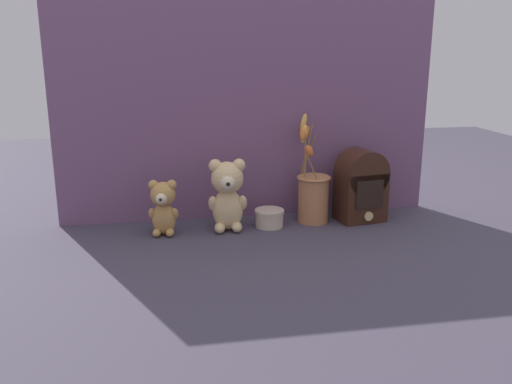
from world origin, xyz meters
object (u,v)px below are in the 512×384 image
Objects in this scene: vintage_radio at (361,185)px; teddy_bear_medium at (163,206)px; flower_vase at (313,194)px; decorative_tin_tall at (269,218)px; teddy_bear_large at (228,193)px.

teddy_bear_medium is at bearing -177.31° from vintage_radio.
teddy_bear_medium is 0.66m from vintage_radio.
teddy_bear_medium is 0.50m from flower_vase.
flower_vase is 3.71× the size of decorative_tin_tall.
flower_vase reaches higher than teddy_bear_medium.
teddy_bear_large is 0.21m from teddy_bear_medium.
teddy_bear_large is 0.17m from decorative_tin_tall.
teddy_bear_large is 2.40× the size of decorative_tin_tall.
vintage_radio reaches higher than decorative_tin_tall.
teddy_bear_medium is 0.72× the size of vintage_radio.
flower_vase reaches higher than teddy_bear_large.
decorative_tin_tall is (0.34, 0.02, -0.06)m from teddy_bear_medium.
teddy_bear_large is at bearing 2.20° from teddy_bear_medium.
teddy_bear_medium is 0.35m from decorative_tin_tall.
teddy_bear_large is 0.65× the size of flower_vase.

